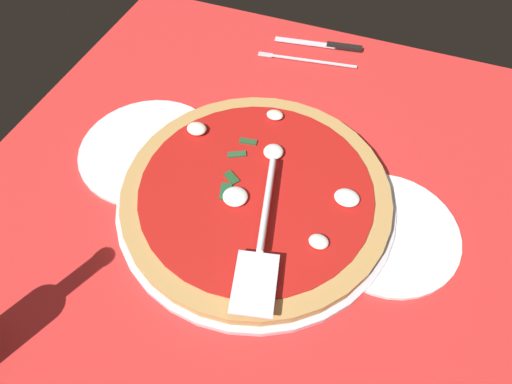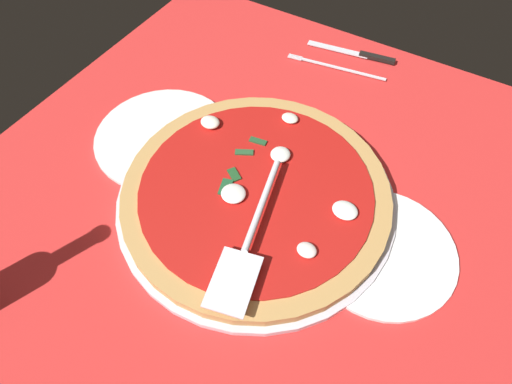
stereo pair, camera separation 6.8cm
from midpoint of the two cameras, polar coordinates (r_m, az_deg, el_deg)
The scene contains 8 objects.
ground_plane at distance 69.50cm, azimuth 4.59°, elevation -2.92°, with size 99.26×99.26×0.80cm, color red.
checker_pattern at distance 69.13cm, azimuth 4.61°, elevation -2.71°, with size 99.26×99.26×0.10cm.
pizza_pan at distance 69.49cm, azimuth 2.80°, elevation -1.01°, with size 43.80×43.80×1.38cm, color silver.
dinner_plate_left at distance 68.28cm, azimuth 18.92°, elevation -7.52°, with size 21.66×21.66×1.00cm, color white.
dinner_plate_right at distance 79.13cm, azimuth -9.58°, elevation 6.93°, with size 24.13×24.13×1.00cm, color white.
pizza at distance 68.15cm, azimuth 2.89°, elevation -0.14°, with size 41.89×41.89×3.42cm.
pizza_server at distance 60.41cm, azimuth 2.32°, elevation -6.30°, with size 8.98×25.40×1.00cm.
place_setting_near at distance 96.60cm, azimuth 13.93°, elevation 16.06°, with size 20.42×15.30×1.40cm.
Camera 2 is at (-17.50, 33.89, 57.66)cm, focal length 30.66 mm.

